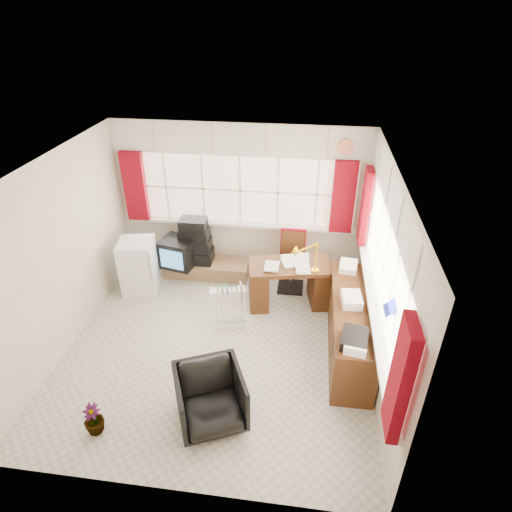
{
  "coord_description": "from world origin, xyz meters",
  "views": [
    {
      "loc": [
        1.08,
        -4.22,
        4.06
      ],
      "look_at": [
        0.44,
        0.55,
        1.14
      ],
      "focal_mm": 30.0,
      "sensor_mm": 36.0,
      "label": 1
    }
  ],
  "objects_px": {
    "radiator": "(230,312)",
    "credenza": "(350,326)",
    "office_chair": "(210,398)",
    "tv_bench": "(207,268)",
    "crt_tv": "(179,252)",
    "mini_fridge": "(139,266)",
    "desk_lamp": "(317,251)",
    "desk": "(289,282)",
    "task_chair": "(292,257)"
  },
  "relations": [
    {
      "from": "radiator",
      "to": "credenza",
      "type": "height_order",
      "value": "credenza"
    },
    {
      "from": "office_chair",
      "to": "radiator",
      "type": "height_order",
      "value": "office_chair"
    },
    {
      "from": "tv_bench",
      "to": "crt_tv",
      "type": "distance_m",
      "value": 0.57
    },
    {
      "from": "office_chair",
      "to": "mini_fridge",
      "type": "xyz_separation_m",
      "value": [
        -1.66,
        2.28,
        0.11
      ]
    },
    {
      "from": "desk_lamp",
      "to": "crt_tv",
      "type": "bearing_deg",
      "value": 165.23
    },
    {
      "from": "desk",
      "to": "desk_lamp",
      "type": "height_order",
      "value": "desk_lamp"
    },
    {
      "from": "desk",
      "to": "task_chair",
      "type": "distance_m",
      "value": 0.52
    },
    {
      "from": "radiator",
      "to": "credenza",
      "type": "bearing_deg",
      "value": -7.83
    },
    {
      "from": "office_chair",
      "to": "credenza",
      "type": "bearing_deg",
      "value": 16.8
    },
    {
      "from": "task_chair",
      "to": "crt_tv",
      "type": "distance_m",
      "value": 1.85
    },
    {
      "from": "desk_lamp",
      "to": "office_chair",
      "type": "relative_size",
      "value": 0.65
    },
    {
      "from": "desk",
      "to": "radiator",
      "type": "relative_size",
      "value": 2.01
    },
    {
      "from": "credenza",
      "to": "desk_lamp",
      "type": "bearing_deg",
      "value": 122.2
    },
    {
      "from": "office_chair",
      "to": "tv_bench",
      "type": "xyz_separation_m",
      "value": [
        -0.72,
        2.87,
        -0.21
      ]
    },
    {
      "from": "desk",
      "to": "credenza",
      "type": "distance_m",
      "value": 1.24
    },
    {
      "from": "tv_bench",
      "to": "mini_fridge",
      "type": "xyz_separation_m",
      "value": [
        -0.94,
        -0.59,
        0.32
      ]
    },
    {
      "from": "task_chair",
      "to": "tv_bench",
      "type": "relative_size",
      "value": 0.7
    },
    {
      "from": "radiator",
      "to": "task_chair",
      "type": "bearing_deg",
      "value": 56.19
    },
    {
      "from": "credenza",
      "to": "crt_tv",
      "type": "relative_size",
      "value": 3.31
    },
    {
      "from": "desk",
      "to": "crt_tv",
      "type": "xyz_separation_m",
      "value": [
        -1.84,
        0.46,
        0.1
      ]
    },
    {
      "from": "desk",
      "to": "office_chair",
      "type": "height_order",
      "value": "desk"
    },
    {
      "from": "radiator",
      "to": "tv_bench",
      "type": "xyz_separation_m",
      "value": [
        -0.65,
        1.3,
        -0.14
      ]
    },
    {
      "from": "mini_fridge",
      "to": "crt_tv",
      "type": "bearing_deg",
      "value": 39.57
    },
    {
      "from": "office_chair",
      "to": "radiator",
      "type": "distance_m",
      "value": 1.57
    },
    {
      "from": "desk_lamp",
      "to": "radiator",
      "type": "xyz_separation_m",
      "value": [
        -1.14,
        -0.55,
        -0.76
      ]
    },
    {
      "from": "desk",
      "to": "desk_lamp",
      "type": "bearing_deg",
      "value": -18.24
    },
    {
      "from": "tv_bench",
      "to": "mini_fridge",
      "type": "bearing_deg",
      "value": -147.91
    },
    {
      "from": "desk_lamp",
      "to": "crt_tv",
      "type": "xyz_separation_m",
      "value": [
        -2.21,
        0.58,
        -0.54
      ]
    },
    {
      "from": "desk_lamp",
      "to": "mini_fridge",
      "type": "bearing_deg",
      "value": 176.86
    },
    {
      "from": "task_chair",
      "to": "tv_bench",
      "type": "distance_m",
      "value": 1.49
    },
    {
      "from": "radiator",
      "to": "mini_fridge",
      "type": "xyz_separation_m",
      "value": [
        -1.59,
        0.7,
        0.18
      ]
    },
    {
      "from": "task_chair",
      "to": "crt_tv",
      "type": "xyz_separation_m",
      "value": [
        -1.85,
        -0.04,
        -0.04
      ]
    },
    {
      "from": "office_chair",
      "to": "mini_fridge",
      "type": "bearing_deg",
      "value": 102.15
    },
    {
      "from": "desk_lamp",
      "to": "credenza",
      "type": "height_order",
      "value": "desk_lamp"
    },
    {
      "from": "desk_lamp",
      "to": "credenza",
      "type": "xyz_separation_m",
      "value": [
        0.49,
        -0.78,
        -0.64
      ]
    },
    {
      "from": "credenza",
      "to": "mini_fridge",
      "type": "height_order",
      "value": "mini_fridge"
    },
    {
      "from": "tv_bench",
      "to": "task_chair",
      "type": "bearing_deg",
      "value": -4.81
    },
    {
      "from": "office_chair",
      "to": "crt_tv",
      "type": "distance_m",
      "value": 2.94
    },
    {
      "from": "desk",
      "to": "crt_tv",
      "type": "relative_size",
      "value": 2.16
    },
    {
      "from": "desk",
      "to": "crt_tv",
      "type": "bearing_deg",
      "value": 165.93
    },
    {
      "from": "desk",
      "to": "tv_bench",
      "type": "bearing_deg",
      "value": 156.46
    },
    {
      "from": "desk_lamp",
      "to": "tv_bench",
      "type": "bearing_deg",
      "value": 157.5
    },
    {
      "from": "office_chair",
      "to": "tv_bench",
      "type": "distance_m",
      "value": 2.96
    },
    {
      "from": "desk",
      "to": "credenza",
      "type": "bearing_deg",
      "value": -46.48
    },
    {
      "from": "mini_fridge",
      "to": "credenza",
      "type": "bearing_deg",
      "value": -16.08
    },
    {
      "from": "office_chair",
      "to": "desk",
      "type": "bearing_deg",
      "value": 48.55
    },
    {
      "from": "office_chair",
      "to": "crt_tv",
      "type": "bearing_deg",
      "value": 88.82
    },
    {
      "from": "desk_lamp",
      "to": "tv_bench",
      "type": "height_order",
      "value": "desk_lamp"
    },
    {
      "from": "desk_lamp",
      "to": "crt_tv",
      "type": "height_order",
      "value": "desk_lamp"
    },
    {
      "from": "task_chair",
      "to": "office_chair",
      "type": "distance_m",
      "value": 2.84
    }
  ]
}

